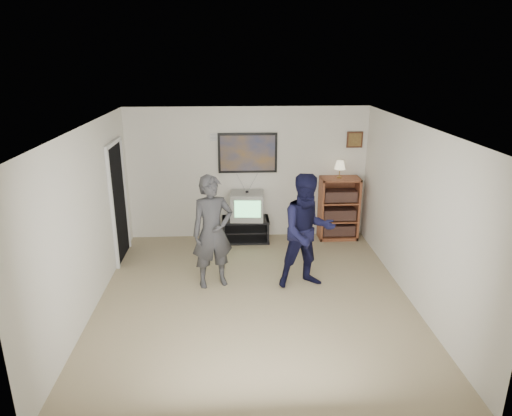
{
  "coord_description": "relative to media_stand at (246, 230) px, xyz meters",
  "views": [
    {
      "loc": [
        -0.29,
        -5.87,
        3.38
      ],
      "look_at": [
        0.06,
        0.75,
        1.15
      ],
      "focal_mm": 32.0,
      "sensor_mm": 36.0,
      "label": 1
    }
  ],
  "objects": [
    {
      "name": "person_tall",
      "position": [
        -0.54,
        -1.73,
        0.65
      ],
      "size": [
        0.73,
        0.59,
        1.74
      ],
      "primitive_type": "imported",
      "rotation": [
        0.0,
        0.0,
        0.3
      ],
      "color": "#343336",
      "rests_on": "room_shell"
    },
    {
      "name": "small_picture",
      "position": [
        2.06,
        0.25,
        1.66
      ],
      "size": [
        0.3,
        0.03,
        0.3
      ],
      "primitive_type": "cube",
      "color": "#422015",
      "rests_on": "room_shell"
    },
    {
      "name": "room_shell",
      "position": [
        0.06,
        -1.88,
        1.03
      ],
      "size": [
        4.51,
        5.0,
        2.51
      ],
      "color": "#7D6F4F",
      "rests_on": "ground"
    },
    {
      "name": "bookshelf",
      "position": [
        1.78,
        0.05,
        0.38
      ],
      "size": [
        0.73,
        0.42,
        1.2
      ],
      "primitive_type": null,
      "color": "brown",
      "rests_on": "room_shell"
    },
    {
      "name": "poster",
      "position": [
        0.06,
        0.24,
        1.43
      ],
      "size": [
        1.1,
        0.03,
        0.75
      ],
      "primitive_type": "cube",
      "color": "black",
      "rests_on": "room_shell"
    },
    {
      "name": "controller_right",
      "position": [
        0.88,
        -1.65,
        0.85
      ],
      "size": [
        0.04,
        0.12,
        0.04
      ],
      "primitive_type": "cube",
      "rotation": [
        0.0,
        0.0,
        -0.07
      ],
      "color": "white",
      "rests_on": "person_short"
    },
    {
      "name": "crt_television",
      "position": [
        0.03,
        -0.0,
        0.48
      ],
      "size": [
        0.64,
        0.56,
        0.51
      ],
      "primitive_type": null,
      "rotation": [
        0.0,
        0.0,
        -0.07
      ],
      "color": "gray",
      "rests_on": "media_stand"
    },
    {
      "name": "controller_left",
      "position": [
        -0.51,
        -1.5,
        0.93
      ],
      "size": [
        0.05,
        0.11,
        0.03
      ],
      "primitive_type": "cube",
      "rotation": [
        0.0,
        0.0,
        0.18
      ],
      "color": "white",
      "rests_on": "person_tall"
    },
    {
      "name": "air_vent",
      "position": [
        -0.49,
        0.25,
        1.73
      ],
      "size": [
        0.28,
        0.02,
        0.14
      ],
      "primitive_type": "cube",
      "color": "white",
      "rests_on": "room_shell"
    },
    {
      "name": "table_lamp",
      "position": [
        1.76,
        0.06,
        1.14
      ],
      "size": [
        0.2,
        0.2,
        0.32
      ],
      "primitive_type": null,
      "color": "beige",
      "rests_on": "bookshelf"
    },
    {
      "name": "doorway",
      "position": [
        -2.18,
        -0.63,
        0.78
      ],
      "size": [
        0.03,
        0.85,
        2.0
      ],
      "primitive_type": "cube",
      "color": "black",
      "rests_on": "room_shell"
    },
    {
      "name": "person_short",
      "position": [
        0.87,
        -1.83,
        0.66
      ],
      "size": [
        0.97,
        0.81,
        1.77
      ],
      "primitive_type": "imported",
      "rotation": [
        0.0,
        0.0,
        0.18
      ],
      "color": "black",
      "rests_on": "room_shell"
    },
    {
      "name": "media_stand",
      "position": [
        0.0,
        0.0,
        0.0
      ],
      "size": [
        0.89,
        0.5,
        0.44
      ],
      "rotation": [
        0.0,
        0.0,
        -0.01
      ],
      "color": "black",
      "rests_on": "room_shell"
    }
  ]
}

